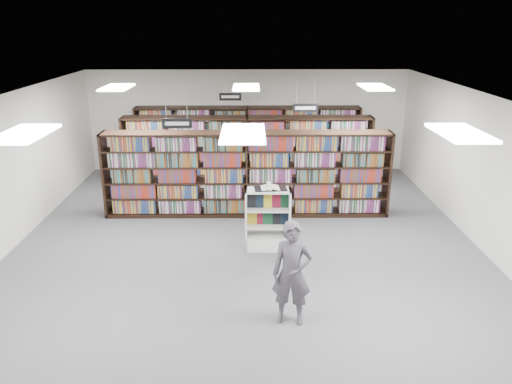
{
  "coord_description": "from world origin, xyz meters",
  "views": [
    {
      "loc": [
        0.11,
        -9.74,
        4.63
      ],
      "look_at": [
        0.21,
        0.5,
        1.1
      ],
      "focal_mm": 35.0,
      "sensor_mm": 36.0,
      "label": 1
    }
  ],
  "objects_px": {
    "bookshelf_row_near": "(247,174)",
    "open_book": "(270,187)",
    "shopper": "(292,273)",
    "endcap_display": "(268,227)"
  },
  "relations": [
    {
      "from": "bookshelf_row_near",
      "to": "open_book",
      "type": "height_order",
      "value": "bookshelf_row_near"
    },
    {
      "from": "open_book",
      "to": "shopper",
      "type": "bearing_deg",
      "value": -88.77
    },
    {
      "from": "open_book",
      "to": "bookshelf_row_near",
      "type": "bearing_deg",
      "value": 100.54
    },
    {
      "from": "endcap_display",
      "to": "open_book",
      "type": "distance_m",
      "value": 0.9
    },
    {
      "from": "bookshelf_row_near",
      "to": "open_book",
      "type": "bearing_deg",
      "value": -75.65
    },
    {
      "from": "bookshelf_row_near",
      "to": "open_book",
      "type": "xyz_separation_m",
      "value": [
        0.5,
        -1.95,
        0.31
      ]
    },
    {
      "from": "endcap_display",
      "to": "shopper",
      "type": "bearing_deg",
      "value": -83.21
    },
    {
      "from": "endcap_display",
      "to": "open_book",
      "type": "relative_size",
      "value": 1.92
    },
    {
      "from": "bookshelf_row_near",
      "to": "shopper",
      "type": "xyz_separation_m",
      "value": [
        0.75,
        -4.75,
        -0.19
      ]
    },
    {
      "from": "endcap_display",
      "to": "shopper",
      "type": "relative_size",
      "value": 0.77
    }
  ]
}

